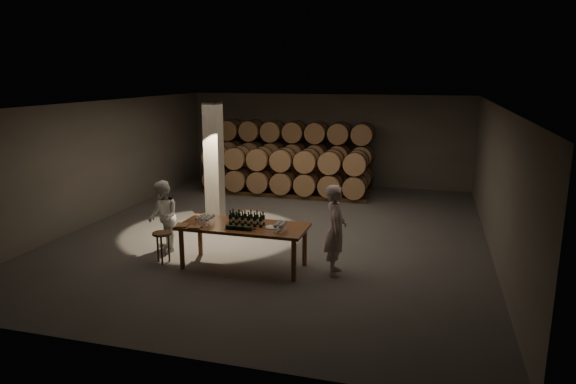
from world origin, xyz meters
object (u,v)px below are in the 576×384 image
(person_man, at_px, (336,230))
(tasting_table, at_px, (243,230))
(plate, at_px, (272,227))
(stool, at_px, (162,238))
(notebook_near, at_px, (195,227))
(bottle_cluster, at_px, (247,220))
(person_woman, at_px, (163,217))

(person_man, bearing_deg, tasting_table, 85.36)
(plate, xyz_separation_m, person_man, (1.25, 0.15, -0.00))
(stool, distance_m, person_man, 3.64)
(tasting_table, height_order, notebook_near, notebook_near)
(bottle_cluster, bearing_deg, plate, -4.50)
(bottle_cluster, bearing_deg, notebook_near, -152.03)
(person_man, bearing_deg, notebook_near, 93.14)
(tasting_table, xyz_separation_m, person_man, (1.87, 0.15, 0.11))
(notebook_near, relative_size, stool, 0.34)
(tasting_table, xyz_separation_m, plate, (0.62, -0.00, 0.11))
(bottle_cluster, height_order, person_woman, person_woman)
(person_woman, bearing_deg, plate, 39.05)
(bottle_cluster, xyz_separation_m, stool, (-1.79, -0.27, -0.46))
(bottle_cluster, height_order, person_man, person_man)
(notebook_near, relative_size, person_man, 0.12)
(plate, distance_m, person_woman, 2.71)
(notebook_near, bearing_deg, stool, 152.66)
(plate, bearing_deg, bottle_cluster, 175.50)
(tasting_table, bearing_deg, stool, -172.39)
(bottle_cluster, bearing_deg, person_man, 3.49)
(person_woman, bearing_deg, stool, -15.49)
(plate, relative_size, stool, 0.43)
(bottle_cluster, xyz_separation_m, person_woman, (-2.12, 0.38, -0.20))
(stool, xyz_separation_m, person_woman, (-0.32, 0.65, 0.26))
(bottle_cluster, xyz_separation_m, notebook_near, (-0.92, -0.49, -0.09))
(tasting_table, relative_size, stool, 3.91)
(stool, bearing_deg, plate, 5.55)
(bottle_cluster, bearing_deg, stool, -171.37)
(tasting_table, distance_m, person_man, 1.88)
(stool, height_order, person_woman, person_woman)
(tasting_table, relative_size, notebook_near, 11.47)
(bottle_cluster, distance_m, plate, 0.57)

